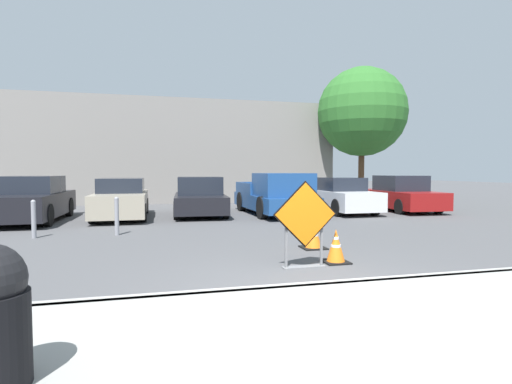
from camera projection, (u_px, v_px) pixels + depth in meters
name	position (u px, v px, depth m)	size (l,w,h in m)	color
ground_plane	(214.00, 216.00, 15.23)	(96.00, 96.00, 0.00)	#4C4C4F
sidewalk_strip	(374.00, 332.00, 4.02)	(25.12, 3.13, 0.14)	#999993
curb_lip	(314.00, 288.00, 5.54)	(25.12, 0.20, 0.14)	#999993
road_closed_sign	(305.00, 221.00, 6.94)	(1.16, 0.20, 1.53)	black
traffic_cone_nearest	(336.00, 246.00, 7.37)	(0.46, 0.46, 0.63)	black
traffic_cone_second	(313.00, 236.00, 8.75)	(0.52, 0.52, 0.58)	black
parked_car_second	(32.00, 200.00, 13.41)	(1.96, 4.71, 1.53)	black
parked_car_third	(122.00, 199.00, 14.44)	(1.81, 4.46, 1.44)	#A39984
parked_car_fourth	(200.00, 198.00, 15.38)	(2.16, 4.27, 1.48)	black
pickup_truck	(276.00, 196.00, 15.47)	(2.18, 5.16, 1.62)	navy
parked_car_fifth	(341.00, 196.00, 16.34)	(1.81, 4.08, 1.43)	silver
parked_car_sixth	(401.00, 195.00, 17.10)	(2.03, 4.32, 1.51)	maroon
bollard_nearest	(117.00, 215.00, 10.54)	(0.12, 0.12, 1.02)	gray
bollard_second	(34.00, 218.00, 10.06)	(0.12, 0.12, 0.98)	gray
building_facade_backdrop	(179.00, 153.00, 23.09)	(17.05, 5.00, 5.51)	gray
street_tree_behind_lot	(362.00, 112.00, 21.61)	(4.79, 4.79, 7.30)	#513823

